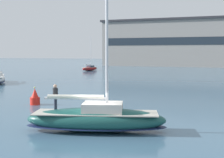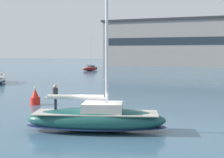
% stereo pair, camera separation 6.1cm
% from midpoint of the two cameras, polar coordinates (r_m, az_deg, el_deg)
% --- Properties ---
extents(ground_plane, '(400.00, 400.00, 0.00)m').
position_cam_midpoint_polar(ground_plane, '(20.25, -2.90, -9.53)').
color(ground_plane, '#42667F').
extents(waterfront_building, '(46.13, 18.24, 16.61)m').
position_cam_midpoint_polar(waterfront_building, '(116.90, 10.27, 6.49)').
color(waterfront_building, gray).
rests_on(waterfront_building, ground).
extents(sailboat_main, '(9.35, 4.94, 12.38)m').
position_cam_midpoint_polar(sailboat_main, '(20.05, -2.86, -7.20)').
color(sailboat_main, '#194C47').
rests_on(sailboat_main, ground).
extents(sailboat_moored_near_marina, '(2.88, 6.94, 9.26)m').
position_cam_midpoint_polar(sailboat_moored_near_marina, '(84.80, -3.95, 1.95)').
color(sailboat_moored_near_marina, maroon).
rests_on(sailboat_moored_near_marina, ground).
extents(channel_buoy, '(0.94, 0.94, 1.73)m').
position_cam_midpoint_polar(channel_buoy, '(30.94, -13.81, -3.33)').
color(channel_buoy, red).
rests_on(channel_buoy, ground).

